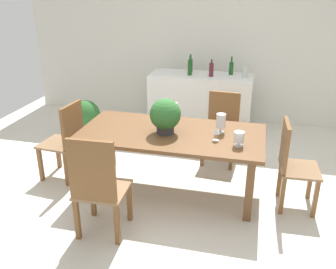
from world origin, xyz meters
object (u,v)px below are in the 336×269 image
crystal_vase_center_near (239,137)px  wine_bottle_tall (211,70)px  wine_glass (216,131)px  crystal_vase_left (165,111)px  kitchen_counter (200,104)px  dining_table (171,139)px  wine_bottle_dark (245,71)px  wine_bottle_clear (231,68)px  crystal_vase_right (221,121)px  chair_near_left (97,184)px  potted_plant_floor (86,118)px  chair_foot_end (291,161)px  flower_centerpiece (165,115)px  wine_bottle_amber (191,65)px  chair_far_right (222,123)px  wine_bottle_green (190,67)px  chair_head_end (67,138)px

crystal_vase_center_near → wine_bottle_tall: bearing=105.6°
crystal_vase_center_near → wine_glass: bearing=159.3°
crystal_vase_left → kitchen_counter: bearing=83.4°
dining_table → wine_bottle_dark: size_ratio=8.42×
kitchen_counter → wine_glass: bearing=-76.4°
crystal_vase_center_near → dining_table: bearing=164.9°
crystal_vase_center_near → wine_bottle_clear: 2.25m
wine_bottle_dark → crystal_vase_right: bearing=-95.0°
chair_near_left → crystal_vase_right: chair_near_left is taller
potted_plant_floor → crystal_vase_left: bearing=-30.6°
chair_foot_end → wine_bottle_tall: wine_bottle_tall is taller
wine_glass → wine_bottle_clear: 2.14m
flower_centerpiece → crystal_vase_left: (-0.10, 0.37, -0.09)m
dining_table → chair_near_left: 1.10m
wine_glass → wine_bottle_clear: wine_bottle_clear is taller
dining_table → kitchen_counter: bearing=89.3°
chair_foot_end → kitchen_counter: size_ratio=0.61×
crystal_vase_left → crystal_vase_center_near: bearing=-30.6°
chair_foot_end → flower_centerpiece: flower_centerpiece is taller
wine_bottle_amber → potted_plant_floor: (-1.48, -0.81, -0.73)m
crystal_vase_center_near → wine_bottle_tall: wine_bottle_tall is taller
dining_table → wine_glass: 0.56m
wine_glass → chair_foot_end: bearing=7.7°
wine_bottle_amber → wine_bottle_tall: bearing=-30.5°
chair_foot_end → crystal_vase_right: chair_foot_end is taller
wine_bottle_tall → wine_glass: bearing=-80.5°
chair_far_right → wine_glass: 1.15m
chair_near_left → wine_bottle_green: (0.31, 2.84, 0.49)m
wine_bottle_dark → potted_plant_floor: (-2.33, -0.65, -0.72)m
dining_table → crystal_vase_center_near: crystal_vase_center_near is taller
kitchen_counter → wine_bottle_tall: 0.60m
crystal_vase_left → crystal_vase_center_near: size_ratio=1.24×
crystal_vase_center_near → wine_bottle_clear: wine_bottle_clear is taller
wine_bottle_tall → wine_bottle_dark: size_ratio=1.07×
chair_foot_end → crystal_vase_center_near: bearing=107.2°
chair_head_end → potted_plant_floor: chair_head_end is taller
wine_bottle_amber → kitchen_counter: bearing=-34.6°
crystal_vase_right → wine_bottle_clear: wine_bottle_clear is taller
wine_bottle_green → potted_plant_floor: 1.78m
dining_table → potted_plant_floor: bearing=143.5°
dining_table → wine_bottle_green: size_ratio=6.83×
chair_foot_end → wine_bottle_green: 2.40m
chair_far_right → wine_bottle_tall: 1.03m
chair_far_right → crystal_vase_right: size_ratio=4.19×
chair_near_left → wine_glass: bearing=-139.6°
kitchen_counter → wine_bottle_clear: bearing=15.5°
wine_glass → crystal_vase_left: bearing=146.2°
wine_bottle_clear → crystal_vase_left: bearing=-110.2°
chair_far_right → wine_bottle_clear: (-0.00, 1.03, 0.53)m
wine_bottle_amber → wine_bottle_green: size_ratio=0.95×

